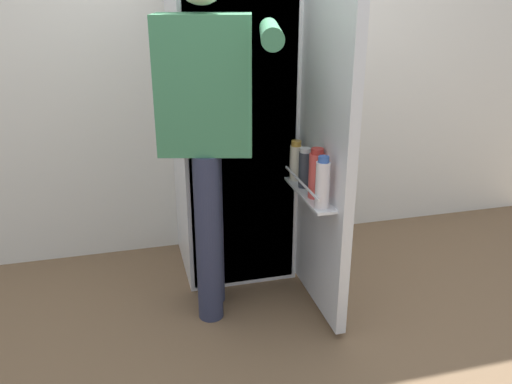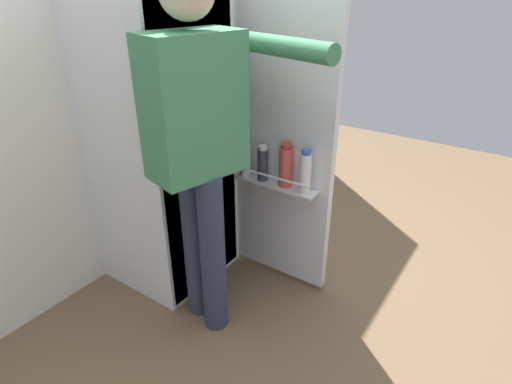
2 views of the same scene
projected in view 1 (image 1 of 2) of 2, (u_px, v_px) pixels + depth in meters
ground_plane at (256, 310)px, 2.64m from camera, size 6.31×6.31×0.00m
kitchen_wall at (217, 36)px, 2.96m from camera, size 4.40×0.10×2.50m
refrigerator at (238, 125)px, 2.78m from camera, size 0.63×1.14×1.66m
person at (208, 115)px, 2.30m from camera, size 0.55×0.78×1.65m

